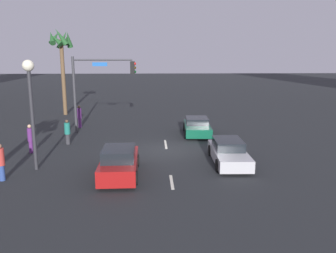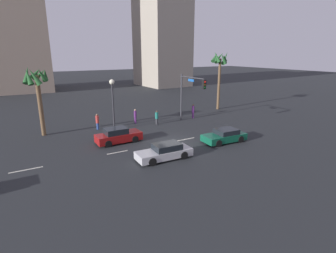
# 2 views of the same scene
# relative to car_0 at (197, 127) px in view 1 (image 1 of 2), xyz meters

# --- Properties ---
(ground_plane) EXTENTS (220.00, 220.00, 0.00)m
(ground_plane) POSITION_rel_car_0_xyz_m (-4.26, 2.46, -0.58)
(ground_plane) COLOR #232628
(lane_stripe_2) EXTENTS (1.84, 0.14, 0.01)m
(lane_stripe_2) POSITION_rel_car_0_xyz_m (-9.82, 2.46, -0.58)
(lane_stripe_2) COLOR silver
(lane_stripe_2) RESTS_ON ground_plane
(lane_stripe_3) EXTENTS (2.32, 0.14, 0.01)m
(lane_stripe_3) POSITION_rel_car_0_xyz_m (-2.93, 2.46, -0.58)
(lane_stripe_3) COLOR silver
(lane_stripe_3) RESTS_ON ground_plane
(car_0) EXTENTS (4.29, 2.13, 1.23)m
(car_0) POSITION_rel_car_0_xyz_m (0.00, 0.00, 0.00)
(car_0) COLOR #0F5138
(car_0) RESTS_ON ground_plane
(car_1) EXTENTS (4.56, 1.92, 1.25)m
(car_1) POSITION_rel_car_0_xyz_m (-7.01, -0.79, 0.00)
(car_1) COLOR #B7B7BC
(car_1) RESTS_ON ground_plane
(car_3) EXTENTS (4.26, 1.86, 1.44)m
(car_3) POSITION_rel_car_0_xyz_m (-8.82, 4.93, 0.08)
(car_3) COLOR maroon
(car_3) RESTS_ON ground_plane
(traffic_signal) EXTENTS (0.32, 4.75, 5.73)m
(traffic_signal) POSITION_rel_car_0_xyz_m (1.04, 7.53, 3.32)
(traffic_signal) COLOR #38383D
(traffic_signal) RESTS_ON ground_plane
(streetlamp) EXTENTS (0.56, 0.56, 5.53)m
(streetlamp) POSITION_rel_car_0_xyz_m (-7.69, 9.28, 3.34)
(streetlamp) COLOR #2D2D33
(streetlamp) RESTS_ON ground_plane
(pedestrian_0) EXTENTS (0.37, 0.37, 1.76)m
(pedestrian_0) POSITION_rel_car_0_xyz_m (-9.24, 10.32, 0.35)
(pedestrian_0) COLOR #2D478C
(pedestrian_0) RESTS_ON ground_plane
(pedestrian_1) EXTENTS (0.50, 0.50, 1.65)m
(pedestrian_1) POSITION_rel_car_0_xyz_m (-2.56, 8.94, 0.28)
(pedestrian_1) COLOR #333338
(pedestrian_1) RESTS_ON ground_plane
(pedestrian_2) EXTENTS (0.44, 0.44, 1.75)m
(pedestrian_2) POSITION_rel_car_0_xyz_m (-4.57, 10.63, 0.35)
(pedestrian_2) COLOR #59266B
(pedestrian_2) RESTS_ON ground_plane
(pedestrian_3) EXTENTS (0.40, 0.40, 1.83)m
(pedestrian_3) POSITION_rel_car_0_xyz_m (2.97, 9.31, 0.39)
(pedestrian_3) COLOR #59266B
(pedestrian_3) RESTS_ON ground_plane
(palm_tree_1) EXTENTS (2.53, 2.47, 8.48)m
(palm_tree_1) POSITION_rel_car_0_xyz_m (9.58, 12.21, 6.00)
(palm_tree_1) COLOR brown
(palm_tree_1) RESTS_ON ground_plane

